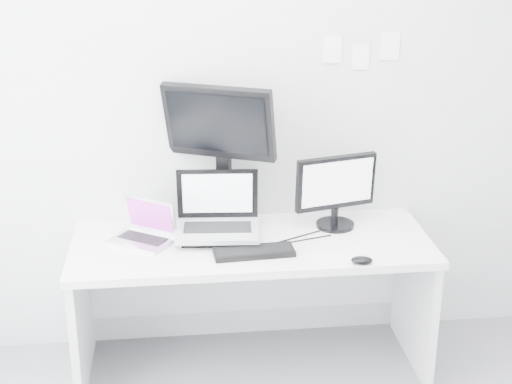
% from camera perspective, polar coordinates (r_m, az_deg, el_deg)
% --- Properties ---
extents(back_wall, '(3.60, 0.00, 3.60)m').
position_cam_1_polar(back_wall, '(3.97, -0.88, 6.60)').
color(back_wall, silver).
rests_on(back_wall, ground).
extents(desk, '(1.80, 0.70, 0.73)m').
position_cam_1_polar(desk, '(4.01, -0.32, -8.45)').
color(desk, white).
rests_on(desk, ground).
extents(macbook, '(0.37, 0.35, 0.22)m').
position_cam_1_polar(macbook, '(3.83, -8.59, -2.21)').
color(macbook, silver).
rests_on(macbook, desk).
extents(speaker, '(0.08, 0.08, 0.16)m').
position_cam_1_polar(speaker, '(4.05, -2.97, -1.14)').
color(speaker, black).
rests_on(speaker, desk).
extents(dell_laptop, '(0.44, 0.35, 0.34)m').
position_cam_1_polar(dell_laptop, '(3.80, -2.92, -1.17)').
color(dell_laptop, '#ADAFB5').
rests_on(dell_laptop, desk).
extents(rear_monitor, '(0.60, 0.43, 0.78)m').
position_cam_1_polar(rear_monitor, '(3.91, -2.60, 2.85)').
color(rear_monitor, black).
rests_on(rear_monitor, desk).
extents(samsung_monitor, '(0.47, 0.30, 0.40)m').
position_cam_1_polar(samsung_monitor, '(3.96, 6.00, 0.09)').
color(samsung_monitor, black).
rests_on(samsung_monitor, desk).
extents(keyboard, '(0.40, 0.16, 0.03)m').
position_cam_1_polar(keyboard, '(3.70, -0.16, -4.49)').
color(keyboard, black).
rests_on(keyboard, desk).
extents(mouse, '(0.11, 0.08, 0.03)m').
position_cam_1_polar(mouse, '(3.64, 7.88, -5.04)').
color(mouse, black).
rests_on(mouse, desk).
extents(wall_note_0, '(0.10, 0.00, 0.14)m').
position_cam_1_polar(wall_note_0, '(3.97, 5.69, 10.50)').
color(wall_note_0, white).
rests_on(wall_note_0, back_wall).
extents(wall_note_1, '(0.09, 0.00, 0.13)m').
position_cam_1_polar(wall_note_1, '(4.01, 7.79, 9.94)').
color(wall_note_1, white).
rests_on(wall_note_1, back_wall).
extents(wall_note_2, '(0.10, 0.00, 0.14)m').
position_cam_1_polar(wall_note_2, '(4.04, 9.93, 10.62)').
color(wall_note_2, white).
rests_on(wall_note_2, back_wall).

